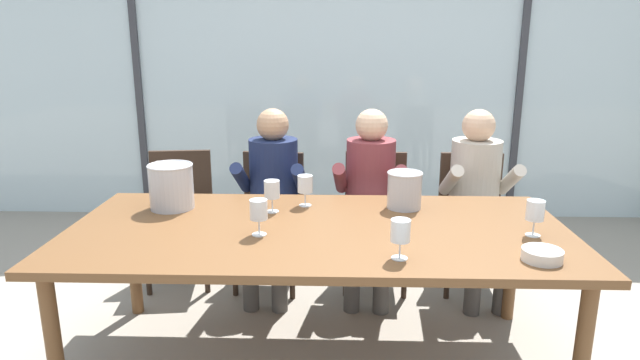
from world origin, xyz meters
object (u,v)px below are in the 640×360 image
(person_maroon_top, at_px, (370,190))
(wine_glass_center_pour, at_px, (272,191))
(person_navy_polo, at_px, (272,189))
(wine_glass_spare_empty, at_px, (305,185))
(wine_glass_by_left_taster, at_px, (535,211))
(wine_glass_near_bucket, at_px, (259,211))
(chair_center, at_px, (375,208))
(ice_bucket_primary, at_px, (404,189))
(chair_right_of_center, at_px, (472,209))
(chair_left_of_center, at_px, (271,208))
(wine_glass_by_right_taster, at_px, (400,232))
(ice_bucket_secondary, at_px, (171,186))
(tasting_bowl, at_px, (542,255))
(dining_table, at_px, (318,239))
(person_beige_jumper, at_px, (478,191))
(chair_near_curtain, at_px, (181,206))

(person_maroon_top, relative_size, wine_glass_center_pour, 6.94)
(person_navy_polo, height_order, wine_glass_spare_empty, person_navy_polo)
(wine_glass_by_left_taster, distance_m, wine_glass_near_bucket, 1.30)
(chair_center, distance_m, ice_bucket_primary, 0.75)
(ice_bucket_primary, bearing_deg, wine_glass_by_left_taster, -36.82)
(chair_center, xyz_separation_m, chair_right_of_center, (0.65, -0.01, 0.00))
(chair_left_of_center, bearing_deg, wine_glass_spare_empty, -61.52)
(chair_left_of_center, xyz_separation_m, wine_glass_by_right_taster, (0.71, -1.36, 0.33))
(wine_glass_near_bucket, bearing_deg, ice_bucket_secondary, 142.97)
(chair_right_of_center, distance_m, ice_bucket_primary, 0.91)
(tasting_bowl, bearing_deg, ice_bucket_secondary, 159.14)
(dining_table, xyz_separation_m, chair_left_of_center, (-0.35, 0.98, -0.16))
(wine_glass_by_right_taster, bearing_deg, tasting_bowl, -0.24)
(chair_left_of_center, height_order, ice_bucket_primary, ice_bucket_primary)
(chair_center, bearing_deg, ice_bucket_secondary, -146.14)
(chair_center, distance_m, person_beige_jumper, 0.68)
(chair_near_curtain, height_order, ice_bucket_primary, ice_bucket_primary)
(person_navy_polo, relative_size, wine_glass_center_pour, 6.94)
(chair_right_of_center, relative_size, wine_glass_by_right_taster, 5.11)
(chair_center, height_order, ice_bucket_secondary, ice_bucket_secondary)
(chair_left_of_center, relative_size, chair_right_of_center, 1.00)
(wine_glass_near_bucket, bearing_deg, chair_right_of_center, 40.77)
(person_maroon_top, relative_size, wine_glass_by_right_taster, 6.94)
(chair_near_curtain, xyz_separation_m, ice_bucket_secondary, (0.18, -0.72, 0.34))
(person_navy_polo, bearing_deg, dining_table, -65.63)
(chair_right_of_center, bearing_deg, ice_bucket_secondary, -157.37)
(wine_glass_by_right_taster, bearing_deg, ice_bucket_secondary, 150.20)
(ice_bucket_primary, relative_size, wine_glass_near_bucket, 1.17)
(chair_right_of_center, xyz_separation_m, wine_glass_by_left_taster, (0.01, -1.08, 0.34))
(person_beige_jumper, height_order, wine_glass_spare_empty, person_beige_jumper)
(chair_left_of_center, xyz_separation_m, ice_bucket_primary, (0.82, -0.65, 0.32))
(person_maroon_top, xyz_separation_m, ice_bucket_secondary, (-1.12, -0.56, 0.17))
(person_navy_polo, xyz_separation_m, person_maroon_top, (0.64, 0.00, 0.00))
(chair_near_curtain, relative_size, person_beige_jumper, 0.74)
(dining_table, xyz_separation_m, ice_bucket_secondary, (-0.81, 0.29, 0.19))
(chair_right_of_center, height_order, person_navy_polo, person_navy_polo)
(chair_center, height_order, person_navy_polo, person_navy_polo)
(person_navy_polo, distance_m, wine_glass_spare_empty, 0.57)
(ice_bucket_secondary, xyz_separation_m, wine_glass_by_right_taster, (1.17, -0.67, -0.01))
(chair_right_of_center, distance_m, wine_glass_by_left_taster, 1.13)
(dining_table, relative_size, tasting_bowl, 14.64)
(person_beige_jumper, xyz_separation_m, wine_glass_by_left_taster, (0.02, -0.93, 0.17))
(tasting_bowl, bearing_deg, wine_glass_center_pour, 152.78)
(chair_left_of_center, relative_size, tasting_bowl, 5.27)
(dining_table, relative_size, person_navy_polo, 2.04)
(chair_near_curtain, height_order, chair_center, same)
(wine_glass_spare_empty, bearing_deg, wine_glass_center_pour, -145.96)
(person_beige_jumper, xyz_separation_m, wine_glass_near_bucket, (-1.27, -0.96, 0.16))
(tasting_bowl, height_order, wine_glass_spare_empty, wine_glass_spare_empty)
(person_maroon_top, xyz_separation_m, wine_glass_near_bucket, (-0.58, -0.96, 0.16))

